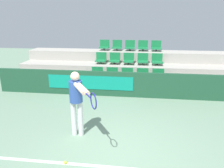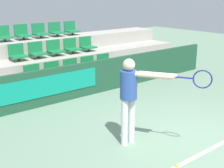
{
  "view_description": "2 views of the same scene",
  "coord_description": "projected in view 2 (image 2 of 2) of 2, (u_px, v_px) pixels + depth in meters",
  "views": [
    {
      "loc": [
        0.46,
        -4.01,
        2.92
      ],
      "look_at": [
        -0.29,
        1.9,
        1.04
      ],
      "focal_mm": 35.0,
      "sensor_mm": 36.0,
      "label": 1
    },
    {
      "loc": [
        -4.69,
        -3.24,
        2.8
      ],
      "look_at": [
        -0.47,
        1.95,
        0.81
      ],
      "focal_mm": 50.0,
      "sensor_mm": 36.0,
      "label": 2
    }
  ],
  "objects": [
    {
      "name": "stadium_chair_9",
      "position": [
        87.0,
        45.0,
        10.44
      ],
      "size": [
        0.45,
        0.4,
        0.48
      ],
      "color": "#333333",
      "rests_on": "bleacher_tier_middle"
    },
    {
      "name": "bleacher_tier_back",
      "position": [
        43.0,
        58.0,
        10.45
      ],
      "size": [
        9.52,
        0.97,
        1.33
      ],
      "color": "#ADA89E",
      "rests_on": "ground"
    },
    {
      "name": "stadium_chair_7",
      "position": [
        55.0,
        49.0,
        9.7
      ],
      "size": [
        0.45,
        0.4,
        0.48
      ],
      "color": "#333333",
      "rests_on": "bleacher_tier_middle"
    },
    {
      "name": "barrier_wall",
      "position": [
        85.0,
        79.0,
        8.63
      ],
      "size": [
        9.92,
        0.14,
        0.94
      ],
      "color": "#1E4C33",
      "rests_on": "ground"
    },
    {
      "name": "tennis_player",
      "position": [
        133.0,
        93.0,
        5.68
      ],
      "size": [
        0.92,
        1.39,
        1.66
      ],
      "rotation": [
        0.0,
        0.0,
        0.55
      ],
      "color": "silver",
      "rests_on": "ground"
    },
    {
      "name": "stadium_chair_3",
      "position": [
        89.0,
        66.0,
        9.47
      ],
      "size": [
        0.45,
        0.4,
        0.48
      ],
      "color": "#333333",
      "rests_on": "bleacher_tier_front"
    },
    {
      "name": "bleacher_tier_middle",
      "position": [
        58.0,
        70.0,
        9.8
      ],
      "size": [
        9.52,
        0.97,
        0.88
      ],
      "color": "#ADA89E",
      "rests_on": "ground"
    },
    {
      "name": "stadium_chair_11",
      "position": [
        22.0,
        33.0,
        9.93
      ],
      "size": [
        0.45,
        0.4,
        0.48
      ],
      "color": "#333333",
      "rests_on": "bleacher_tier_back"
    },
    {
      "name": "stadium_chair_10",
      "position": [
        4.0,
        35.0,
        9.56
      ],
      "size": [
        0.45,
        0.4,
        0.48
      ],
      "color": "#333333",
      "rests_on": "bleacher_tier_back"
    },
    {
      "name": "stadium_chair_2",
      "position": [
        72.0,
        69.0,
        9.1
      ],
      "size": [
        0.45,
        0.4,
        0.48
      ],
      "color": "#333333",
      "rests_on": "bleacher_tier_front"
    },
    {
      "name": "stadium_chair_6",
      "position": [
        37.0,
        51.0,
        9.33
      ],
      "size": [
        0.45,
        0.4,
        0.48
      ],
      "color": "#333333",
      "rests_on": "bleacher_tier_middle"
    },
    {
      "name": "stadium_chair_4",
      "position": [
        105.0,
        63.0,
        9.84
      ],
      "size": [
        0.45,
        0.4,
        0.48
      ],
      "color": "#333333",
      "rests_on": "bleacher_tier_front"
    },
    {
      "name": "tennis_ball",
      "position": [
        177.0,
        166.0,
        5.16
      ],
      "size": [
        0.07,
        0.07,
        0.07
      ],
      "color": "#CCDB33",
      "rests_on": "ground"
    },
    {
      "name": "bleacher_tier_front",
      "position": [
        75.0,
        83.0,
        9.14
      ],
      "size": [
        9.52,
        0.97,
        0.44
      ],
      "color": "#ADA89E",
      "rests_on": "ground"
    },
    {
      "name": "court_baseline",
      "position": [
        210.0,
        149.0,
        5.77
      ],
      "size": [
        5.61,
        0.08,
        0.01
      ],
      "color": "white",
      "rests_on": "ground"
    },
    {
      "name": "stadium_chair_1",
      "position": [
        54.0,
        72.0,
        8.74
      ],
      "size": [
        0.45,
        0.4,
        0.48
      ],
      "color": "#333333",
      "rests_on": "bleacher_tier_front"
    },
    {
      "name": "stadium_chair_8",
      "position": [
        72.0,
        47.0,
        10.07
      ],
      "size": [
        0.45,
        0.4,
        0.48
      ],
      "color": "#333333",
      "rests_on": "bleacher_tier_middle"
    },
    {
      "name": "ground_plane",
      "position": [
        194.0,
        142.0,
        6.04
      ],
      "size": [
        30.0,
        30.0,
        0.0
      ],
      "primitive_type": "plane",
      "color": "gray"
    },
    {
      "name": "stadium_chair_14",
      "position": [
        71.0,
        29.0,
        11.03
      ],
      "size": [
        0.45,
        0.4,
        0.48
      ],
      "color": "#333333",
      "rests_on": "bleacher_tier_back"
    },
    {
      "name": "stadium_chair_5",
      "position": [
        18.0,
        54.0,
        8.96
      ],
      "size": [
        0.45,
        0.4,
        0.48
      ],
      "color": "#333333",
      "rests_on": "bleacher_tier_middle"
    },
    {
      "name": "stadium_chair_0",
      "position": [
        34.0,
        75.0,
        8.37
      ],
      "size": [
        0.45,
        0.4,
        0.48
      ],
      "color": "#333333",
      "rests_on": "bleacher_tier_front"
    },
    {
      "name": "stadium_chair_12",
      "position": [
        40.0,
        32.0,
        10.3
      ],
      "size": [
        0.45,
        0.4,
        0.48
      ],
      "color": "#333333",
      "rests_on": "bleacher_tier_back"
    },
    {
      "name": "stadium_chair_13",
      "position": [
        56.0,
        30.0,
        10.66
      ],
      "size": [
        0.45,
        0.4,
        0.48
      ],
      "color": "#333333",
      "rests_on": "bleacher_tier_back"
    }
  ]
}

